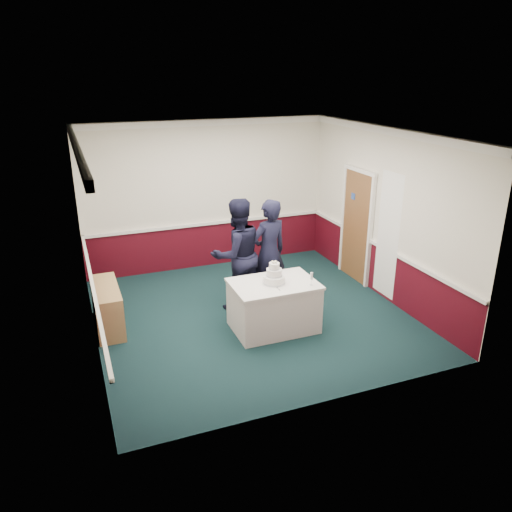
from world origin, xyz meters
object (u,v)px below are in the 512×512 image
object	(u,v)px
cake_knife	(277,288)
person_woman	(269,253)
wedding_cake	(274,276)
sideboard	(107,307)
cake_table	(274,305)
champagne_flute	(312,277)
person_man	(237,254)

from	to	relation	value
cake_knife	person_woman	xyz separation A→B (m)	(0.32, 1.11, 0.15)
wedding_cake	sideboard	bearing A→B (deg)	157.79
cake_table	cake_knife	size ratio (longest dim) A/B	6.00
wedding_cake	champagne_flute	world-z (taller)	wedding_cake
cake_knife	sideboard	bearing A→B (deg)	154.69
cake_knife	champagne_flute	bearing A→B (deg)	-7.50
champagne_flute	person_woman	bearing A→B (deg)	99.98
wedding_cake	champagne_flute	bearing A→B (deg)	-29.25
cake_knife	champagne_flute	xyz separation A→B (m)	(0.53, -0.08, 0.14)
cake_table	person_woman	xyz separation A→B (m)	(0.29, 0.91, 0.54)
person_woman	wedding_cake	bearing A→B (deg)	59.69
cake_table	champagne_flute	distance (m)	0.78
sideboard	cake_knife	distance (m)	2.73
sideboard	champagne_flute	size ratio (longest dim) A/B	5.85
cake_knife	person_man	distance (m)	1.19
wedding_cake	cake_knife	xyz separation A→B (m)	(-0.03, -0.20, -0.11)
cake_knife	champagne_flute	world-z (taller)	champagne_flute
cake_table	wedding_cake	distance (m)	0.50
cake_table	champagne_flute	xyz separation A→B (m)	(0.50, -0.28, 0.53)
person_man	person_woman	bearing A→B (deg)	167.09
champagne_flute	person_man	size ratio (longest dim) A/B	0.11
champagne_flute	cake_knife	bearing A→B (deg)	171.42
wedding_cake	person_woman	world-z (taller)	person_woman
person_man	cake_knife	bearing A→B (deg)	93.21
person_woman	cake_table	bearing A→B (deg)	59.69
cake_knife	cake_table	bearing A→B (deg)	82.55
cake_knife	person_woman	bearing A→B (deg)	74.90
sideboard	cake_table	size ratio (longest dim) A/B	0.91
person_woman	person_man	bearing A→B (deg)	-16.80
cake_table	cake_knife	bearing A→B (deg)	-98.53
wedding_cake	person_man	bearing A→B (deg)	105.91
wedding_cake	champagne_flute	size ratio (longest dim) A/B	1.78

